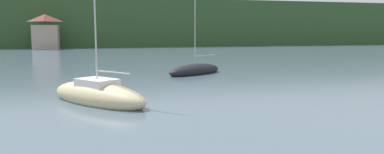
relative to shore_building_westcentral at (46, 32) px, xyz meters
The scene contains 4 objects.
wooded_hillside 46.83m from the shore_building_westcentral, 86.23° to the left, with size 352.00×72.25×28.93m.
shore_building_westcentral is the anchor object (origin of this frame).
sailboat_far_1 62.74m from the shore_building_westcentral, 70.15° to the right, with size 7.27×5.98×10.15m.
sailboat_mid_9 73.07m from the shore_building_westcentral, 80.96° to the right, with size 6.82×7.94×10.54m.
Camera 1 is at (-4.99, 34.09, 4.38)m, focal length 34.35 mm.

